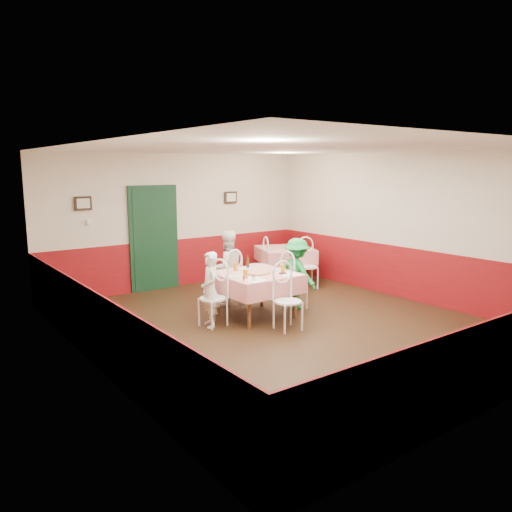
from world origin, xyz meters
TOP-DOWN VIEW (x-y plane):
  - floor at (0.00, 0.00)m, footprint 7.00×7.00m
  - ceiling at (0.00, 0.00)m, footprint 7.00×7.00m
  - back_wall at (0.00, 3.50)m, footprint 6.00×0.10m
  - front_wall at (0.00, -3.50)m, footprint 6.00×0.10m
  - left_wall at (-3.00, 0.00)m, footprint 0.10×7.00m
  - right_wall at (3.00, 0.00)m, footprint 0.10×7.00m
  - wainscot_back at (0.00, 3.48)m, footprint 6.00×0.03m
  - wainscot_front at (0.00, -3.48)m, footprint 6.00×0.03m
  - wainscot_left at (-2.98, 0.00)m, footprint 0.03×7.00m
  - wainscot_right at (2.98, 0.00)m, footprint 0.03×7.00m
  - door at (-0.60, 3.45)m, footprint 0.96×0.06m
  - picture_left at (-2.00, 3.45)m, footprint 0.32×0.03m
  - picture_right at (1.30, 3.45)m, footprint 0.32×0.03m
  - thermostat at (-1.90, 3.45)m, footprint 0.10×0.03m
  - main_table at (-0.06, 0.64)m, footprint 1.23×1.23m
  - second_table at (2.05, 2.41)m, footprint 1.44×1.44m
  - chair_left at (-0.91, 0.64)m, footprint 0.48×0.48m
  - chair_right at (0.79, 0.63)m, footprint 0.44×0.44m
  - chair_far at (-0.06, 1.49)m, footprint 0.45×0.45m
  - chair_near at (-0.07, -0.21)m, footprint 0.47×0.47m
  - chair_second_a at (1.30, 2.41)m, footprint 0.54×0.54m
  - chair_second_b at (2.05, 1.66)m, footprint 0.54×0.54m
  - pizza at (-0.06, 0.61)m, footprint 0.44×0.44m
  - plate_left at (-0.51, 0.63)m, footprint 0.25×0.25m
  - plate_right at (0.36, 0.63)m, footprint 0.25×0.25m
  - plate_far at (-0.04, 1.04)m, footprint 0.25×0.25m
  - glass_a at (-0.46, 0.37)m, footprint 0.08×0.08m
  - glass_b at (0.34, 0.41)m, footprint 0.08×0.08m
  - glass_c at (-0.22, 1.01)m, footprint 0.08×0.08m
  - beer_bottle at (0.06, 1.05)m, footprint 0.06×0.06m
  - shaker_a at (-0.46, 0.19)m, footprint 0.04×0.04m
  - shaker_b at (-0.43, 0.18)m, footprint 0.04×0.04m
  - shaker_c at (-0.55, 0.29)m, footprint 0.04×0.04m
  - menu_left at (-0.41, 0.24)m, footprint 0.35×0.44m
  - menu_right at (0.33, 0.27)m, footprint 0.38×0.46m
  - wallet at (0.25, 0.31)m, footprint 0.11×0.09m
  - diner_left at (-0.96, 0.64)m, footprint 0.39×0.50m
  - diner_far at (-0.06, 1.54)m, footprint 0.75×0.63m
  - diner_right at (0.84, 0.63)m, footprint 0.55×0.87m

SIDE VIEW (x-z plane):
  - floor at x=0.00m, z-range 0.00..0.00m
  - main_table at x=-0.06m, z-range -0.01..0.76m
  - second_table at x=2.05m, z-range -0.01..0.76m
  - chair_left at x=-0.91m, z-range 0.00..0.90m
  - chair_right at x=0.79m, z-range 0.00..0.90m
  - chair_far at x=-0.06m, z-range 0.00..0.90m
  - chair_near at x=-0.07m, z-range 0.00..0.90m
  - chair_second_a at x=1.30m, z-range 0.00..0.90m
  - chair_second_b at x=2.05m, z-range 0.00..0.90m
  - wainscot_back at x=0.00m, z-range 0.00..1.00m
  - wainscot_front at x=0.00m, z-range 0.00..1.00m
  - wainscot_left at x=-2.98m, z-range 0.00..1.00m
  - wainscot_right at x=2.98m, z-range 0.00..1.00m
  - diner_left at x=-0.96m, z-range 0.00..1.21m
  - diner_right at x=0.84m, z-range 0.00..1.27m
  - diner_far at x=-0.06m, z-range 0.00..1.39m
  - menu_left at x=-0.41m, z-range 0.76..0.76m
  - menu_right at x=0.33m, z-range 0.76..0.76m
  - plate_left at x=-0.51m, z-range 0.76..0.77m
  - plate_right at x=0.36m, z-range 0.76..0.77m
  - plate_far at x=-0.04m, z-range 0.76..0.77m
  - wallet at x=0.25m, z-range 0.76..0.78m
  - pizza at x=-0.06m, z-range 0.76..0.79m
  - shaker_a at x=-0.46m, z-range 0.76..0.85m
  - shaker_b at x=-0.43m, z-range 0.76..0.85m
  - shaker_c at x=-0.55m, z-range 0.76..0.85m
  - glass_b at x=0.34m, z-range 0.76..0.90m
  - glass_c at x=-0.22m, z-range 0.76..0.90m
  - glass_a at x=-0.46m, z-range 0.76..0.90m
  - beer_bottle at x=0.06m, z-range 0.76..0.97m
  - door at x=-0.60m, z-range 0.00..2.10m
  - back_wall at x=0.00m, z-range 0.00..2.80m
  - front_wall at x=0.00m, z-range 0.00..2.80m
  - left_wall at x=-3.00m, z-range 0.00..2.80m
  - right_wall at x=3.00m, z-range 0.00..2.80m
  - thermostat at x=-1.90m, z-range 1.45..1.55m
  - picture_left at x=-2.00m, z-range 1.72..1.98m
  - picture_right at x=1.30m, z-range 1.72..1.98m
  - ceiling at x=0.00m, z-range 2.80..2.80m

